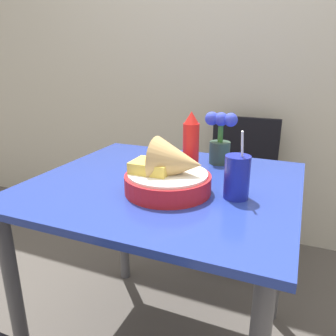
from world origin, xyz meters
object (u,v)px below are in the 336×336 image
food_basket (171,174)px  ketchup_bottle (191,142)px  drink_cup (237,178)px  flower_vase (220,138)px  chair_far_window (240,176)px

food_basket → ketchup_bottle: (-0.02, 0.24, 0.05)m
ketchup_bottle → drink_cup: 0.30m
ketchup_bottle → flower_vase: bearing=58.6°
flower_vase → food_basket: bearing=-99.9°
food_basket → flower_vase: flower_vase is taller
chair_far_window → flower_vase: flower_vase is taller
food_basket → drink_cup: (0.20, 0.04, 0.00)m
flower_vase → drink_cup: bearing=-67.6°
chair_far_window → ketchup_bottle: (-0.07, -0.74, 0.37)m
food_basket → drink_cup: drink_cup is taller
ketchup_bottle → chair_far_window: bearing=84.5°
chair_far_window → drink_cup: size_ratio=3.84×
ketchup_bottle → drink_cup: ketchup_bottle is taller
food_basket → flower_vase: bearing=80.1°
drink_cup → chair_far_window: bearing=98.9°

